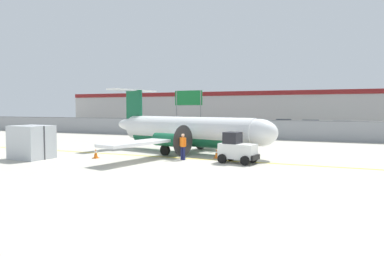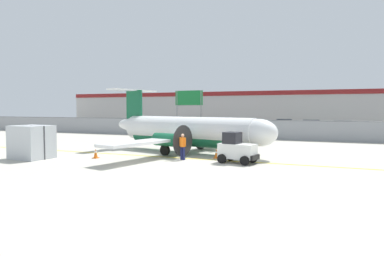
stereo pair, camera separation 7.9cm
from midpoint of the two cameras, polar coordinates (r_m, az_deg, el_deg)
ground_plane at (r=22.79m, az=-0.40°, el=-5.10°), size 140.00×140.00×0.01m
perimeter_fence at (r=37.90m, az=8.80°, el=-0.07°), size 98.00×0.10×2.10m
parking_lot_strip at (r=49.22m, az=11.82°, el=-0.56°), size 98.00×17.00×0.12m
background_building at (r=67.39m, az=14.60°, el=3.16°), size 91.00×8.10×6.50m
commuter_airplane at (r=25.52m, az=-0.45°, el=-0.58°), size 14.43×15.92×4.92m
baggage_tug at (r=21.07m, az=7.38°, el=-3.49°), size 2.49×1.74×1.88m
ground_crew_worker at (r=22.08m, az=-1.63°, el=-2.89°), size 0.54×0.43×1.70m
cargo_container at (r=25.02m, az=-25.24°, el=-2.14°), size 2.56×2.20×2.20m
traffic_cone_near_left at (r=23.78m, az=-15.84°, el=-4.12°), size 0.36×0.36×0.64m
traffic_cone_near_right at (r=22.91m, az=4.02°, el=-4.29°), size 0.36×0.36×0.64m
parked_car_0 at (r=58.89m, az=-1.43°, el=0.95°), size 4.20×2.01×1.58m
parked_car_1 at (r=53.51m, az=1.98°, el=0.71°), size 4.31×2.23×1.58m
parked_car_2 at (r=51.80m, az=6.20°, el=0.61°), size 4.27×2.15×1.58m
parked_car_3 at (r=50.16m, az=9.86°, el=0.49°), size 4.40×2.45×1.58m
parked_car_4 at (r=53.41m, az=15.08°, el=0.59°), size 4.38×2.42×1.58m
parked_car_5 at (r=51.38m, az=19.25°, el=0.42°), size 4.22×2.05×1.58m
parked_car_6 at (r=49.65m, az=23.55°, el=0.23°), size 4.29×2.19×1.58m
highway_sign at (r=42.18m, az=-0.63°, el=4.42°), size 3.60×0.14×5.50m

